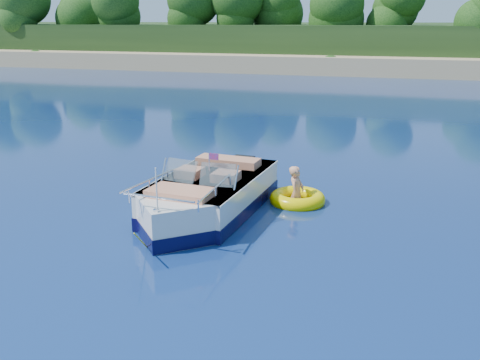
{
  "coord_description": "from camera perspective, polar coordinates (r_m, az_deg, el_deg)",
  "views": [
    {
      "loc": [
        5.46,
        -10.84,
        4.5
      ],
      "look_at": [
        2.02,
        0.77,
        0.85
      ],
      "focal_mm": 40.0,
      "sensor_mm": 36.0,
      "label": 1
    }
  ],
  "objects": [
    {
      "name": "boy",
      "position": [
        13.86,
        6.05,
        -2.28
      ],
      "size": [
        0.44,
        0.84,
        1.59
      ],
      "primitive_type": "imported",
      "rotation": [
        0.0,
        -0.17,
        1.47
      ],
      "color": "tan",
      "rests_on": "ground"
    },
    {
      "name": "treeline",
      "position": [
        52.15,
        11.09,
        17.61
      ],
      "size": [
        150.0,
        7.12,
        8.19
      ],
      "color": "black",
      "rests_on": "ground"
    },
    {
      "name": "shoreline",
      "position": [
        74.9,
        12.7,
        13.66
      ],
      "size": [
        170.0,
        59.0,
        6.0
      ],
      "color": "tan",
      "rests_on": "ground"
    },
    {
      "name": "ground",
      "position": [
        12.95,
        -9.59,
        -3.82
      ],
      "size": [
        160.0,
        160.0,
        0.0
      ],
      "primitive_type": "plane",
      "color": "#0A1A46",
      "rests_on": "ground"
    },
    {
      "name": "motorboat",
      "position": [
        12.76,
        -3.69,
        -2.08
      ],
      "size": [
        2.43,
        5.95,
        1.98
      ],
      "rotation": [
        0.0,
        0.0,
        -0.08
      ],
      "color": "silver",
      "rests_on": "ground"
    },
    {
      "name": "tow_tube",
      "position": [
        13.74,
        6.14,
        -2.02
      ],
      "size": [
        1.44,
        1.44,
        0.38
      ],
      "rotation": [
        0.0,
        0.0,
        0.01
      ],
      "color": "#FEE100",
      "rests_on": "ground"
    }
  ]
}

